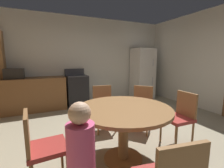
{
  "coord_description": "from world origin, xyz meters",
  "views": [
    {
      "loc": [
        -1.33,
        -2.2,
        1.4
      ],
      "look_at": [
        0.09,
        0.94,
        0.85
      ],
      "focal_mm": 25.05,
      "sensor_mm": 36.0,
      "label": 1
    }
  ],
  "objects_px": {
    "chair_northeast": "(142,105)",
    "chair_north": "(104,105)",
    "oven_range": "(77,90)",
    "dining_table": "(124,118)",
    "chair_east": "(180,115)",
    "person_child": "(81,165)",
    "refrigerator": "(142,74)",
    "chair_west": "(40,145)",
    "microwave": "(14,74)"
  },
  "relations": [
    {
      "from": "chair_north",
      "to": "microwave",
      "type": "bearing_deg",
      "value": -130.88
    },
    {
      "from": "chair_northeast",
      "to": "dining_table",
      "type": "bearing_deg",
      "value": 0.0
    },
    {
      "from": "oven_range",
      "to": "chair_northeast",
      "type": "xyz_separation_m",
      "value": [
        0.8,
        -2.2,
        0.03
      ]
    },
    {
      "from": "microwave",
      "to": "chair_northeast",
      "type": "height_order",
      "value": "microwave"
    },
    {
      "from": "chair_north",
      "to": "person_child",
      "type": "relative_size",
      "value": 0.8
    },
    {
      "from": "refrigerator",
      "to": "chair_north",
      "type": "bearing_deg",
      "value": -140.62
    },
    {
      "from": "dining_table",
      "to": "chair_east",
      "type": "relative_size",
      "value": 1.48
    },
    {
      "from": "oven_range",
      "to": "chair_northeast",
      "type": "height_order",
      "value": "oven_range"
    },
    {
      "from": "microwave",
      "to": "chair_north",
      "type": "xyz_separation_m",
      "value": [
        1.72,
        -1.85,
        -0.53
      ]
    },
    {
      "from": "dining_table",
      "to": "chair_west",
      "type": "distance_m",
      "value": 1.04
    },
    {
      "from": "chair_west",
      "to": "person_child",
      "type": "xyz_separation_m",
      "value": [
        0.3,
        -0.6,
        0.08
      ]
    },
    {
      "from": "dining_table",
      "to": "chair_east",
      "type": "bearing_deg",
      "value": -1.63
    },
    {
      "from": "microwave",
      "to": "chair_west",
      "type": "bearing_deg",
      "value": -79.03
    },
    {
      "from": "person_child",
      "to": "chair_west",
      "type": "bearing_deg",
      "value": 74.23
    },
    {
      "from": "microwave",
      "to": "chair_east",
      "type": "bearing_deg",
      "value": -47.78
    },
    {
      "from": "dining_table",
      "to": "chair_west",
      "type": "relative_size",
      "value": 1.48
    },
    {
      "from": "refrigerator",
      "to": "dining_table",
      "type": "relative_size",
      "value": 1.37
    },
    {
      "from": "refrigerator",
      "to": "chair_northeast",
      "type": "height_order",
      "value": "refrigerator"
    },
    {
      "from": "person_child",
      "to": "refrigerator",
      "type": "bearing_deg",
      "value": 6.9
    },
    {
      "from": "dining_table",
      "to": "chair_north",
      "type": "height_order",
      "value": "chair_north"
    },
    {
      "from": "chair_east",
      "to": "chair_north",
      "type": "relative_size",
      "value": 1.0
    },
    {
      "from": "oven_range",
      "to": "chair_north",
      "type": "height_order",
      "value": "oven_range"
    },
    {
      "from": "chair_east",
      "to": "person_child",
      "type": "distance_m",
      "value": 1.88
    },
    {
      "from": "chair_west",
      "to": "chair_northeast",
      "type": "relative_size",
      "value": 1.0
    },
    {
      "from": "chair_east",
      "to": "person_child",
      "type": "xyz_separation_m",
      "value": [
        -1.77,
        -0.63,
        0.08
      ]
    },
    {
      "from": "dining_table",
      "to": "chair_northeast",
      "type": "distance_m",
      "value": 1.04
    },
    {
      "from": "oven_range",
      "to": "refrigerator",
      "type": "distance_m",
      "value": 2.37
    },
    {
      "from": "oven_range",
      "to": "refrigerator",
      "type": "relative_size",
      "value": 0.62
    },
    {
      "from": "chair_north",
      "to": "chair_northeast",
      "type": "height_order",
      "value": "same"
    },
    {
      "from": "oven_range",
      "to": "microwave",
      "type": "height_order",
      "value": "microwave"
    },
    {
      "from": "chair_north",
      "to": "oven_range",
      "type": "bearing_deg",
      "value": -169.48
    },
    {
      "from": "refrigerator",
      "to": "person_child",
      "type": "bearing_deg",
      "value": -131.05
    },
    {
      "from": "refrigerator",
      "to": "chair_east",
      "type": "xyz_separation_m",
      "value": [
        -1.27,
        -2.86,
        -0.38
      ]
    },
    {
      "from": "dining_table",
      "to": "chair_east",
      "type": "distance_m",
      "value": 1.04
    },
    {
      "from": "oven_range",
      "to": "chair_west",
      "type": "relative_size",
      "value": 1.26
    },
    {
      "from": "chair_northeast",
      "to": "chair_north",
      "type": "bearing_deg",
      "value": -68.82
    },
    {
      "from": "chair_north",
      "to": "person_child",
      "type": "bearing_deg",
      "value": -20.39
    },
    {
      "from": "chair_northeast",
      "to": "person_child",
      "type": "xyz_separation_m",
      "value": [
        -1.51,
        -1.35,
        0.08
      ]
    },
    {
      "from": "refrigerator",
      "to": "microwave",
      "type": "xyz_separation_m",
      "value": [
        -3.91,
        0.05,
        0.15
      ]
    },
    {
      "from": "oven_range",
      "to": "refrigerator",
      "type": "bearing_deg",
      "value": -1.32
    },
    {
      "from": "microwave",
      "to": "chair_east",
      "type": "distance_m",
      "value": 3.96
    },
    {
      "from": "chair_west",
      "to": "chair_northeast",
      "type": "bearing_deg",
      "value": 18.9
    },
    {
      "from": "chair_west",
      "to": "oven_range",
      "type": "bearing_deg",
      "value": 67.54
    },
    {
      "from": "chair_east",
      "to": "chair_west",
      "type": "distance_m",
      "value": 2.07
    },
    {
      "from": "oven_range",
      "to": "chair_east",
      "type": "xyz_separation_m",
      "value": [
        1.06,
        -2.91,
        0.03
      ]
    },
    {
      "from": "chair_northeast",
      "to": "microwave",
      "type": "bearing_deg",
      "value": -84.04
    },
    {
      "from": "chair_east",
      "to": "dining_table",
      "type": "bearing_deg",
      "value": 0.0
    },
    {
      "from": "chair_northeast",
      "to": "chair_east",
      "type": "bearing_deg",
      "value": 68.49
    },
    {
      "from": "oven_range",
      "to": "dining_table",
      "type": "xyz_separation_m",
      "value": [
        0.03,
        -2.88,
        0.14
      ]
    },
    {
      "from": "microwave",
      "to": "chair_north",
      "type": "distance_m",
      "value": 2.58
    }
  ]
}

